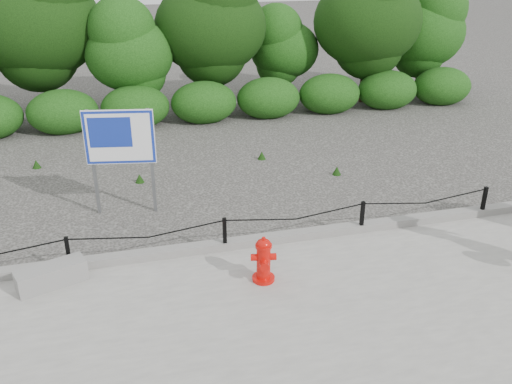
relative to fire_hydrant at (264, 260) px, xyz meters
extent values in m
plane|color=#2D2B28|center=(-0.38, 1.05, -0.44)|extent=(90.00, 90.00, 0.00)
cube|color=gray|center=(-0.38, -0.95, -0.40)|extent=(14.00, 4.00, 0.08)
cube|color=slate|center=(-0.38, 1.10, -0.29)|extent=(14.00, 0.22, 0.14)
cube|color=black|center=(-2.88, 1.05, -0.06)|extent=(0.06, 0.06, 0.60)
cube|color=black|center=(-0.38, 1.05, -0.06)|extent=(0.06, 0.06, 0.60)
cube|color=black|center=(2.12, 1.05, -0.06)|extent=(0.06, 0.06, 0.60)
cube|color=black|center=(4.62, 1.05, -0.06)|extent=(0.06, 0.06, 0.60)
cylinder|color=black|center=(-1.63, 1.05, 0.16)|extent=(2.50, 0.02, 0.02)
cylinder|color=black|center=(0.87, 1.05, 0.16)|extent=(2.50, 0.02, 0.02)
cylinder|color=black|center=(3.37, 1.05, 0.16)|extent=(2.50, 0.02, 0.02)
cylinder|color=black|center=(-3.88, 10.45, 0.81)|extent=(0.18, 0.18, 2.50)
ellipsoid|color=#1D4610|center=(-3.88, 10.45, 2.56)|extent=(3.70, 3.20, 4.00)
cylinder|color=black|center=(-1.38, 9.65, 0.43)|extent=(0.18, 0.18, 1.73)
ellipsoid|color=#1D4610|center=(-1.38, 9.65, 1.64)|extent=(2.56, 2.22, 2.77)
cylinder|color=black|center=(1.12, 10.05, 0.72)|extent=(0.18, 0.18, 2.32)
ellipsoid|color=#1D4610|center=(1.12, 10.05, 2.35)|extent=(3.43, 2.97, 3.71)
cylinder|color=black|center=(3.62, 10.45, 0.33)|extent=(0.18, 0.18, 1.54)
ellipsoid|color=#1D4610|center=(3.62, 10.45, 1.41)|extent=(2.28, 1.97, 2.47)
cylinder|color=black|center=(6.12, 9.65, 0.75)|extent=(0.18, 0.18, 2.38)
ellipsoid|color=#1D4610|center=(6.12, 9.65, 2.42)|extent=(3.52, 3.05, 3.81)
cylinder|color=black|center=(8.42, 10.05, 0.53)|extent=(0.18, 0.18, 1.93)
ellipsoid|color=#1D4610|center=(8.42, 10.05, 1.88)|extent=(2.85, 2.47, 3.08)
cylinder|color=red|center=(0.00, 0.01, -0.33)|extent=(0.41, 0.41, 0.06)
cylinder|color=red|center=(0.00, 0.01, -0.04)|extent=(0.25, 0.25, 0.52)
cylinder|color=red|center=(0.00, 0.01, 0.25)|extent=(0.30, 0.30, 0.05)
ellipsoid|color=red|center=(0.00, 0.01, 0.27)|extent=(0.26, 0.26, 0.17)
cylinder|color=red|center=(0.00, 0.01, 0.37)|extent=(0.07, 0.07, 0.05)
cylinder|color=red|center=(-0.14, 0.04, 0.05)|extent=(0.12, 0.12, 0.11)
cylinder|color=red|center=(0.14, -0.02, 0.05)|extent=(0.12, 0.12, 0.11)
cylinder|color=red|center=(-0.03, -0.14, -0.01)|extent=(0.16, 0.14, 0.15)
cylinder|color=slate|center=(-0.03, -0.12, -0.08)|extent=(0.01, 0.05, 0.11)
cube|color=gray|center=(-3.13, 0.71, -0.19)|extent=(1.08, 0.69, 0.33)
cube|color=slate|center=(-2.45, 3.22, 0.60)|extent=(0.07, 0.07, 2.08)
cube|color=slate|center=(-1.37, 3.02, 0.60)|extent=(0.07, 0.07, 2.08)
cube|color=white|center=(-1.92, 3.08, 1.12)|extent=(1.29, 0.28, 1.04)
cube|color=#152C9B|center=(-1.92, 3.06, 1.12)|extent=(1.25, 0.24, 1.01)
cube|color=#152C9B|center=(-2.08, 3.08, 1.23)|extent=(0.77, 0.15, 0.57)
camera|label=1|loc=(-1.91, -6.78, 4.33)|focal=38.00mm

